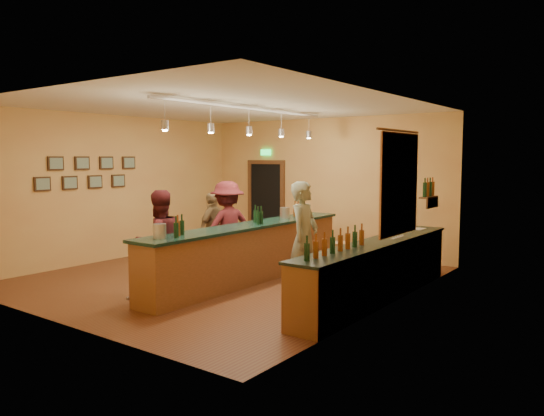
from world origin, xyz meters
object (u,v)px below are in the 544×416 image
Objects in this scene: customer_b at (213,230)px; tasting_bar at (249,248)px; back_counter at (376,270)px; bartender at (304,238)px; customer_a at (159,243)px; customer_c at (227,227)px; bar_stool at (341,250)px.

tasting_bar is at bearing 63.41° from customer_b.
bartender is at bearing -165.06° from back_counter.
customer_a is (-0.55, -1.67, 0.26)m from tasting_bar.
bartender reaches higher than customer_c.
tasting_bar is at bearing -154.80° from bar_stool.
back_counter is at bearing -83.71° from bartender.
bar_stool is at bearing 118.59° from customer_c.
customer_a is 2.26× the size of bar_stool.
customer_a is (-2.99, -1.86, 0.38)m from back_counter.
back_counter is 3.27m from customer_c.
tasting_bar is 1.32m from bartender.
customer_a is (-1.82, -1.54, -0.07)m from bartender.
customer_b reaches higher than tasting_bar.
customer_b is (-1.36, 0.51, 0.17)m from tasting_bar.
back_counter is 2.51× the size of customer_c.
back_counter is at bearing 136.73° from customer_a.
customer_c reaches higher than customer_a.
customer_c is (-3.24, 0.12, 0.42)m from back_counter.
customer_c is 2.36m from bar_stool.
back_counter is 3.54m from customer_a.
customer_b is (-2.64, 0.64, -0.16)m from bartender.
customer_b is 2.88m from bar_stool.
customer_c is 2.35× the size of bar_stool.
back_counter is at bearing 106.42° from customer_c.
customer_a is at bearing 14.35° from customer_b.
back_counter is 3.83m from customer_b.
customer_a reaches higher than customer_b.
tasting_bar is 1.46m from customer_b.
customer_b is at bearing 175.08° from back_counter.
back_counter is at bearing 4.24° from tasting_bar.
back_counter is at bearing -29.43° from bar_stool.
back_counter is 2.92× the size of customer_b.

